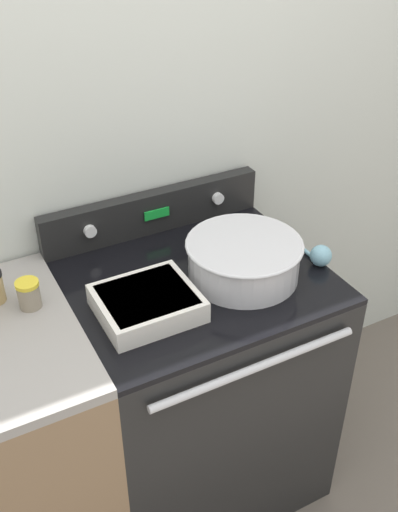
{
  "coord_description": "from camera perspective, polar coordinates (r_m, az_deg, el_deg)",
  "views": [
    {
      "loc": [
        -0.7,
        -0.99,
        2.02
      ],
      "look_at": [
        0.02,
        0.36,
        1.0
      ],
      "focal_mm": 42.0,
      "sensor_mm": 36.0,
      "label": 1
    }
  ],
  "objects": [
    {
      "name": "stove_range",
      "position": [
        2.16,
        -0.26,
        -12.1
      ],
      "size": [
        0.79,
        0.71,
        0.94
      ],
      "color": "black",
      "rests_on": "ground_plane"
    },
    {
      "name": "casserole_dish",
      "position": [
        1.69,
        -4.97,
        -4.4
      ],
      "size": [
        0.27,
        0.24,
        0.07
      ],
      "color": "silver",
      "rests_on": "stove_range"
    },
    {
      "name": "ladle",
      "position": [
        1.93,
        11.24,
        0.17
      ],
      "size": [
        0.07,
        0.28,
        0.07
      ],
      "color": "#7AB2C6",
      "rests_on": "stove_range"
    },
    {
      "name": "spice_jar_yellow_cap",
      "position": [
        1.75,
        -15.9,
        -3.51
      ],
      "size": [
        0.07,
        0.07,
        0.09
      ],
      "color": "gray",
      "rests_on": "side_counter"
    },
    {
      "name": "control_panel",
      "position": [
        2.05,
        -4.4,
        4.24
      ],
      "size": [
        0.79,
        0.07,
        0.15
      ],
      "color": "black",
      "rests_on": "stove_range"
    },
    {
      "name": "kitchen_wall",
      "position": [
        1.99,
        -5.43,
        11.0
      ],
      "size": [
        8.0,
        0.05,
        2.5
      ],
      "color": "silver",
      "rests_on": "ground_plane"
    },
    {
      "name": "mixing_bowl",
      "position": [
        1.82,
        4.29,
        -0.09
      ],
      "size": [
        0.36,
        0.36,
        0.12
      ],
      "color": "silver",
      "rests_on": "stove_range"
    }
  ]
}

